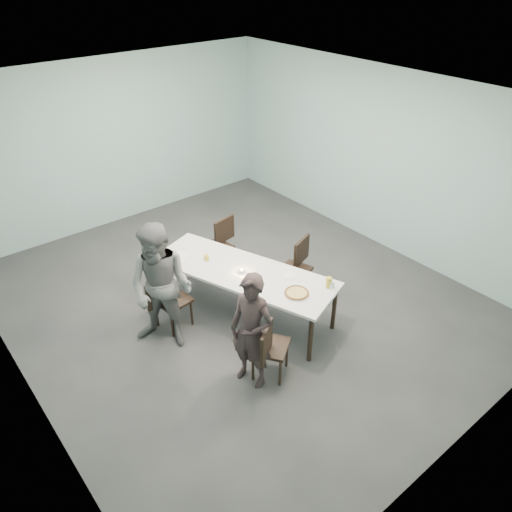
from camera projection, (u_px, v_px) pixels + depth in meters
ground at (237, 300)px, 7.51m from camera, size 7.00×7.00×0.00m
room_shell at (234, 174)px, 6.43m from camera, size 6.02×7.02×3.01m
table at (243, 274)px, 6.85m from camera, size 1.72×2.75×0.75m
chair_near_left at (269, 346)px, 5.91m from camera, size 0.63×0.58×0.87m
chair_far_left at (168, 299)px, 6.70m from camera, size 0.63×0.47×0.87m
chair_near_right at (298, 264)px, 7.43m from camera, size 0.65×0.53×0.87m
chair_far_right at (220, 242)px, 7.98m from camera, size 0.64×0.48×0.87m
diner_near at (252, 332)px, 5.74m from camera, size 0.52×0.64×1.52m
diner_far at (161, 288)px, 6.26m from camera, size 1.04×1.08×1.76m
pizza at (297, 293)px, 6.36m from camera, size 0.34×0.34×0.04m
side_plate at (288, 276)px, 6.70m from camera, size 0.18×0.18×0.01m
beer_glass at (329, 282)px, 6.46m from camera, size 0.08×0.08×0.15m
water_tumbler at (331, 284)px, 6.47m from camera, size 0.08×0.08×0.09m
tealight at (242, 271)px, 6.78m from camera, size 0.06×0.06×0.05m
amber_tumbler at (207, 258)px, 7.03m from camera, size 0.07×0.07×0.08m
menu at (179, 258)px, 7.10m from camera, size 0.36×0.31×0.01m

